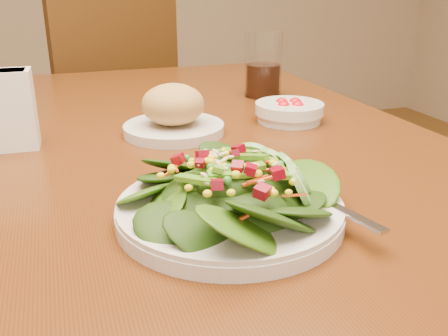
{
  "coord_description": "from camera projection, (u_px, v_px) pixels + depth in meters",
  "views": [
    {
      "loc": [
        -0.17,
        -0.77,
        1.01
      ],
      "look_at": [
        -0.0,
        -0.27,
        0.81
      ],
      "focal_mm": 40.0,
      "sensor_mm": 36.0,
      "label": 1
    }
  ],
  "objects": [
    {
      "name": "napkin_holder",
      "position": [
        2.0,
        108.0,
        0.78
      ],
      "size": [
        0.1,
        0.06,
        0.12
      ],
      "rotation": [
        0.0,
        0.0,
        -0.05
      ],
      "color": "white",
      "rests_on": "dining_table"
    },
    {
      "name": "dining_table",
      "position": [
        176.0,
        197.0,
        0.87
      ],
      "size": [
        0.9,
        1.4,
        0.75
      ],
      "color": "#50240D",
      "rests_on": "ground_plane"
    },
    {
      "name": "bread_plate",
      "position": [
        173.0,
        114.0,
        0.86
      ],
      "size": [
        0.17,
        0.17,
        0.09
      ],
      "color": "silver",
      "rests_on": "dining_table"
    },
    {
      "name": "tomato_bowl",
      "position": [
        289.0,
        111.0,
        0.94
      ],
      "size": [
        0.13,
        0.13,
        0.04
      ],
      "color": "silver",
      "rests_on": "dining_table"
    },
    {
      "name": "salad_plate",
      "position": [
        237.0,
        196.0,
        0.56
      ],
      "size": [
        0.26,
        0.26,
        0.07
      ],
      "rotation": [
        0.0,
        0.0,
        -0.4
      ],
      "color": "silver",
      "rests_on": "dining_table"
    },
    {
      "name": "drinking_glass",
      "position": [
        263.0,
        69.0,
        1.12
      ],
      "size": [
        0.08,
        0.08,
        0.15
      ],
      "color": "silver",
      "rests_on": "dining_table"
    },
    {
      "name": "chair_far",
      "position": [
        106.0,
        124.0,
        1.76
      ],
      "size": [
        0.58,
        0.58,
        0.97
      ],
      "rotation": [
        0.0,
        0.0,
        3.49
      ],
      "color": "#381D08",
      "rests_on": "ground_plane"
    }
  ]
}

